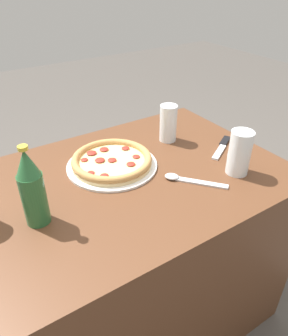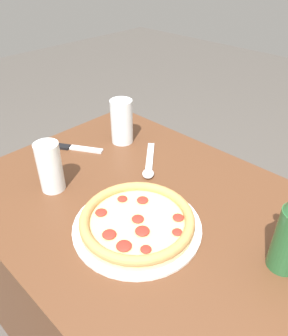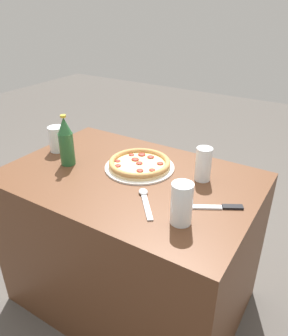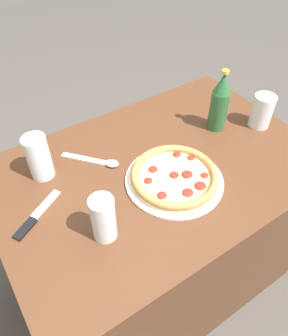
% 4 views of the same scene
% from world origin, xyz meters
% --- Properties ---
extents(ground_plane, '(8.00, 8.00, 0.00)m').
position_xyz_m(ground_plane, '(0.00, 0.00, 0.00)').
color(ground_plane, '#4C4742').
extents(table, '(1.05, 0.70, 0.70)m').
position_xyz_m(table, '(0.00, 0.00, 0.35)').
color(table, '#56331E').
rests_on(table, ground_plane).
extents(pizza_salami, '(0.30, 0.30, 0.04)m').
position_xyz_m(pizza_salami, '(-0.00, 0.08, 0.72)').
color(pizza_salami, white).
rests_on(pizza_salami, table).
extents(glass_lemonade, '(0.06, 0.06, 0.14)m').
position_xyz_m(glass_lemonade, '(0.27, 0.13, 0.77)').
color(glass_lemonade, white).
rests_on(glass_lemonade, table).
extents(glass_red_wine, '(0.07, 0.07, 0.15)m').
position_xyz_m(glass_red_wine, '(0.32, -0.17, 0.77)').
color(glass_red_wine, white).
rests_on(glass_red_wine, table).
extents(beer_bottle, '(0.06, 0.06, 0.23)m').
position_xyz_m(beer_bottle, '(-0.29, -0.05, 0.81)').
color(beer_bottle, '#286033').
rests_on(beer_bottle, table).
extents(knife, '(0.17, 0.11, 0.01)m').
position_xyz_m(knife, '(0.40, -0.03, 0.71)').
color(knife, black).
rests_on(knife, table).
extents(spoon, '(0.15, 0.17, 0.02)m').
position_xyz_m(spoon, '(0.15, -0.12, 0.71)').
color(spoon, silver).
rests_on(spoon, table).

